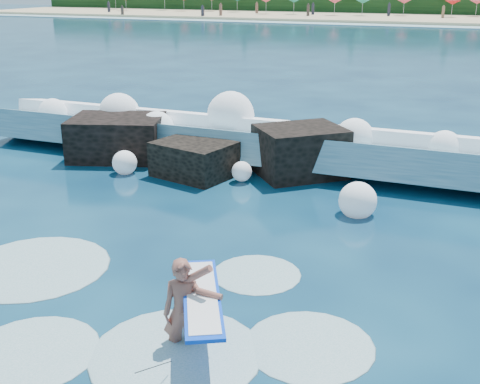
# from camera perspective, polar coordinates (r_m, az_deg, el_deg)

# --- Properties ---
(ground) EXTENTS (200.00, 200.00, 0.00)m
(ground) POSITION_cam_1_polar(r_m,az_deg,el_deg) (11.46, -10.87, -7.84)
(ground) COLOR #07243F
(ground) RESTS_ON ground
(beach) EXTENTS (140.00, 20.00, 0.40)m
(beach) POSITION_cam_1_polar(r_m,az_deg,el_deg) (86.79, 18.88, 15.24)
(beach) COLOR tan
(beach) RESTS_ON ground
(wet_band) EXTENTS (140.00, 5.00, 0.08)m
(wet_band) POSITION_cam_1_polar(r_m,az_deg,el_deg) (75.85, 18.25, 14.70)
(wet_band) COLOR silver
(wet_band) RESTS_ON ground
(breaking_wave) EXTENTS (17.98, 2.80, 1.55)m
(breaking_wave) POSITION_cam_1_polar(r_m,az_deg,el_deg) (18.09, 1.71, 4.60)
(breaking_wave) COLOR teal
(breaking_wave) RESTS_ON ground
(rock_cluster) EXTENTS (8.77, 3.65, 1.59)m
(rock_cluster) POSITION_cam_1_polar(r_m,az_deg,el_deg) (17.60, -4.35, 4.00)
(rock_cluster) COLOR black
(rock_cluster) RESTS_ON ground
(surfer_with_board) EXTENTS (1.55, 2.85, 1.69)m
(surfer_with_board) POSITION_cam_1_polar(r_m,az_deg,el_deg) (9.04, -4.98, -10.98)
(surfer_with_board) COLOR #955445
(surfer_with_board) RESTS_ON ground
(wave_spray) EXTENTS (15.42, 5.01, 2.05)m
(wave_spray) POSITION_cam_1_polar(r_m,az_deg,el_deg) (17.97, 0.29, 5.87)
(wave_spray) COLOR white
(wave_spray) RESTS_ON ground
(surf_foam) EXTENTS (9.08, 5.44, 0.14)m
(surf_foam) POSITION_cam_1_polar(r_m,az_deg,el_deg) (10.29, -10.58, -11.20)
(surf_foam) COLOR silver
(surf_foam) RESTS_ON ground
(beach_umbrellas) EXTENTS (111.55, 6.61, 0.50)m
(beach_umbrellas) POSITION_cam_1_polar(r_m,az_deg,el_deg) (88.61, 19.11, 16.62)
(beach_umbrellas) COLOR #E14257
(beach_umbrellas) RESTS_ON ground
(beachgoers) EXTENTS (107.31, 11.46, 1.93)m
(beachgoers) POSITION_cam_1_polar(r_m,az_deg,el_deg) (84.19, 14.99, 16.13)
(beachgoers) COLOR #3F332D
(beachgoers) RESTS_ON ground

